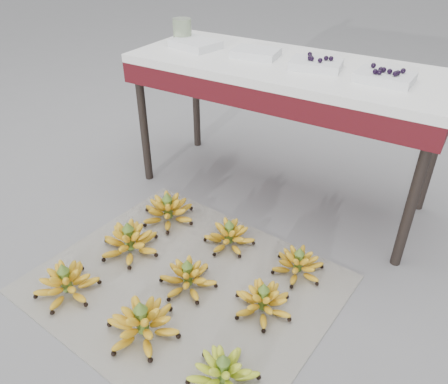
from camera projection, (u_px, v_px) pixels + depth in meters
The scene contains 17 objects.
ground at pixel (178, 276), 2.00m from camera, with size 60.00×60.00×0.00m, color slate.
newspaper_mat at pixel (185, 284), 1.95m from camera, with size 1.25×1.05×0.01m, color silver.
bunch_front_left at pixel (66, 283), 1.88m from camera, with size 0.36×0.36×0.17m.
bunch_front_center at pixel (142, 323), 1.69m from camera, with size 0.32×0.32×0.18m.
bunch_front_right at pixel (223, 373), 1.51m from camera, with size 0.29×0.29×0.16m.
bunch_mid_left at pixel (130, 241), 2.10m from camera, with size 0.35×0.35×0.18m.
bunch_mid_center at pixel (188, 277), 1.91m from camera, with size 0.27×0.27×0.15m.
bunch_mid_right at pixel (263, 301), 1.79m from camera, with size 0.27×0.27×0.15m.
bunch_back_left at pixel (168, 211), 2.32m from camera, with size 0.32×0.32×0.17m.
bunch_back_center at pixel (229, 236), 2.15m from camera, with size 0.32×0.32×0.15m.
bunch_back_right at pixel (298, 264), 1.98m from camera, with size 0.29×0.29×0.15m.
vendor_table at pixel (285, 80), 2.22m from camera, with size 1.61×0.64×0.77m.
tray_far_left at pixel (195, 44), 2.39m from camera, with size 0.29×0.24×0.04m.
tray_left at pixel (256, 53), 2.25m from camera, with size 0.25×0.20×0.04m.
tray_right at pixel (316, 64), 2.08m from camera, with size 0.26×0.21×0.06m.
tray_far_right at pixel (385, 77), 1.92m from camera, with size 0.25×0.18×0.06m.
glass_jar at pixel (182, 31), 2.45m from camera, with size 0.10×0.10×0.13m, color beige.
Camera 1 is at (0.94, -1.14, 1.41)m, focal length 35.00 mm.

